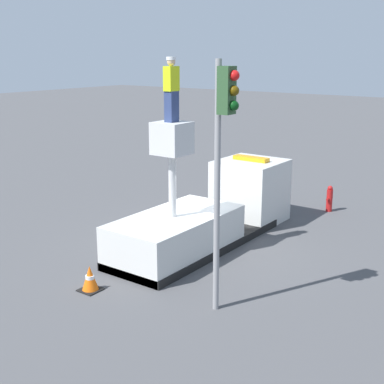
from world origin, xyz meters
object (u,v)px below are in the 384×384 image
object	(u,v)px
bucket_truck	(211,214)
traffic_light_pole	(223,139)
worker	(171,90)
traffic_cone_rear	(90,279)
fire_hydrant	(329,199)

from	to	relation	value
bucket_truck	traffic_light_pole	size ratio (longest dim) A/B	1.31
worker	traffic_cone_rear	bearing A→B (deg)	173.80
worker	traffic_light_pole	xyz separation A→B (m)	(-1.93, -2.93, -0.83)
bucket_truck	traffic_cone_rear	xyz separation A→B (m)	(-4.96, 0.32, -0.53)
traffic_light_pole	worker	bearing A→B (deg)	56.59
bucket_truck	traffic_cone_rear	distance (m)	5.00
bucket_truck	worker	world-z (taller)	worker
fire_hydrant	traffic_cone_rear	distance (m)	10.46
fire_hydrant	traffic_light_pole	bearing A→B (deg)	-173.28
traffic_light_pole	fire_hydrant	world-z (taller)	traffic_light_pole
worker	fire_hydrant	world-z (taller)	worker
traffic_light_pole	traffic_cone_rear	bearing A→B (deg)	107.93
bucket_truck	fire_hydrant	world-z (taller)	bucket_truck
worker	traffic_light_pole	bearing A→B (deg)	-123.41
fire_hydrant	traffic_cone_rear	size ratio (longest dim) A/B	1.51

